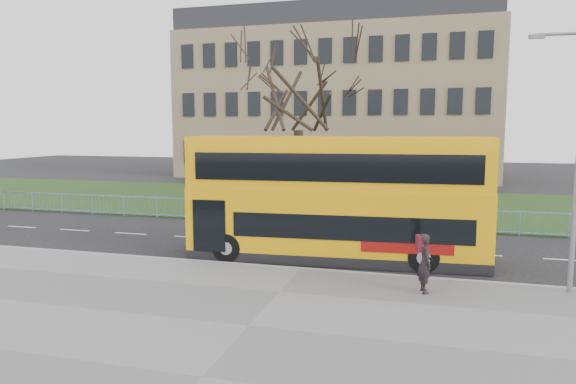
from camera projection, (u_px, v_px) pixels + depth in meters
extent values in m
plane|color=black|center=(311.00, 260.00, 18.64)|extent=(120.00, 120.00, 0.00)
cube|color=slate|center=(249.00, 328.00, 12.17)|extent=(80.00, 10.50, 0.12)
cube|color=gray|center=(301.00, 270.00, 17.15)|extent=(80.00, 0.20, 0.14)
cube|color=#1D3513|center=(361.00, 204.00, 32.33)|extent=(80.00, 15.40, 0.08)
cube|color=#8F775B|center=(339.00, 106.00, 52.59)|extent=(30.00, 15.00, 14.00)
cube|color=#FBAD0A|center=(335.00, 223.00, 18.63)|extent=(10.70, 3.21, 1.96)
cube|color=#FBAD0A|center=(336.00, 192.00, 18.49)|extent=(10.70, 3.21, 0.34)
cube|color=#FBAD0A|center=(336.00, 163.00, 18.36)|extent=(10.64, 3.16, 1.76)
cube|color=black|center=(349.00, 228.00, 17.27)|extent=(8.13, 0.59, 0.85)
cube|color=black|center=(332.00, 168.00, 17.16)|extent=(9.69, 0.69, 0.95)
cylinder|color=black|center=(227.00, 248.00, 18.37)|extent=(1.06, 0.35, 1.05)
cylinder|color=black|center=(424.00, 257.00, 17.03)|extent=(1.06, 0.35, 1.05)
imported|color=black|center=(425.00, 263.00, 14.53)|extent=(0.56, 0.71, 1.70)
cylinder|color=gray|center=(562.00, 34.00, 13.85)|extent=(1.26, 0.19, 0.09)
cube|color=gray|center=(537.00, 36.00, 13.97)|extent=(0.42, 0.19, 0.11)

